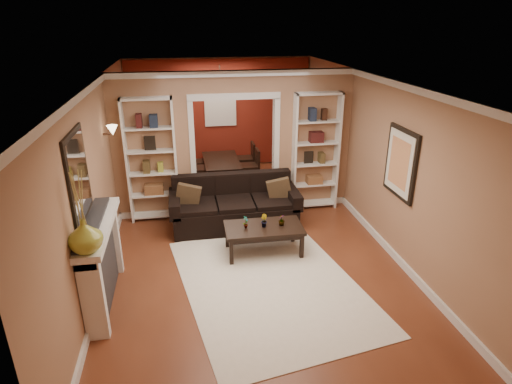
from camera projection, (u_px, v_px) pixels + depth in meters
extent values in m
plane|color=brown|center=(245.00, 236.00, 7.52)|extent=(8.00, 8.00, 0.00)
plane|color=white|center=(243.00, 79.00, 6.50)|extent=(8.00, 8.00, 0.00)
plane|color=#A57757|center=(220.00, 114.00, 10.66)|extent=(8.00, 0.00, 8.00)
plane|color=#A57757|center=(320.00, 320.00, 3.36)|extent=(8.00, 0.00, 8.00)
plane|color=#A57757|center=(101.00, 171.00, 6.64)|extent=(0.00, 8.00, 8.00)
plane|color=#A57757|center=(373.00, 156.00, 7.37)|extent=(0.00, 8.00, 8.00)
cube|color=#A57757|center=(235.00, 144.00, 8.10)|extent=(4.50, 0.15, 2.70)
cube|color=maroon|center=(220.00, 115.00, 10.64)|extent=(4.44, 0.04, 2.64)
cube|color=#8CA5CC|center=(220.00, 106.00, 10.52)|extent=(0.78, 0.03, 0.98)
cube|color=white|center=(269.00, 283.00, 6.17)|extent=(2.87, 3.65, 0.01)
cube|color=black|center=(235.00, 203.00, 7.74)|extent=(2.31, 1.00, 0.90)
cube|color=brown|center=(188.00, 196.00, 7.51)|extent=(0.43, 0.20, 0.42)
cube|color=brown|center=(279.00, 190.00, 7.78)|extent=(0.43, 0.16, 0.42)
cube|color=black|center=(264.00, 240.00, 6.91)|extent=(1.25, 0.69, 0.47)
imported|color=#336626|center=(246.00, 222.00, 6.74)|extent=(0.12, 0.13, 0.21)
imported|color=#336626|center=(264.00, 221.00, 6.78)|extent=(0.11, 0.13, 0.21)
imported|color=#336626|center=(282.00, 220.00, 6.83)|extent=(0.14, 0.14, 0.18)
cube|color=white|center=(152.00, 161.00, 7.77)|extent=(0.90, 0.30, 2.30)
cube|color=white|center=(315.00, 152.00, 8.27)|extent=(0.90, 0.30, 2.30)
cube|color=white|center=(104.00, 263.00, 5.59)|extent=(0.32, 1.70, 1.16)
imported|color=#9CA434|center=(85.00, 236.00, 4.66)|extent=(0.39, 0.39, 0.39)
cube|color=silver|center=(78.00, 176.00, 5.11)|extent=(0.03, 0.95, 1.10)
cube|color=#FFE0A5|center=(109.00, 132.00, 6.98)|extent=(0.18, 0.18, 0.22)
cube|color=black|center=(400.00, 163.00, 6.38)|extent=(0.04, 0.85, 1.05)
imported|color=black|center=(223.00, 170.00, 10.02)|extent=(1.45, 0.81, 0.51)
cube|color=black|center=(200.00, 169.00, 9.60)|extent=(0.52, 0.52, 0.84)
cube|color=black|center=(248.00, 166.00, 9.78)|extent=(0.43, 0.43, 0.83)
cube|color=black|center=(198.00, 162.00, 10.16)|extent=(0.38, 0.38, 0.77)
cube|color=black|center=(244.00, 159.00, 10.33)|extent=(0.43, 0.43, 0.82)
cube|color=#3F271C|center=(225.00, 95.00, 9.22)|extent=(0.50, 0.50, 0.30)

